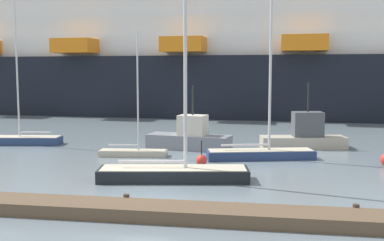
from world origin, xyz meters
TOP-DOWN VIEW (x-y plane):
  - ground_plane at (0.00, 0.00)m, footprint 600.00×600.00m
  - dock_pier at (0.00, -3.82)m, footprint 21.56×1.83m
  - sailboat_1 at (0.87, 2.11)m, footprint 7.58×2.98m
  - sailboat_2 at (-12.25, 11.60)m, footprint 5.36×2.19m
  - sailboat_3 at (-3.01, 8.23)m, footprint 4.39×1.51m
  - sailboat_4 at (5.01, 8.62)m, footprint 6.77×3.04m
  - fishing_boat_0 at (7.97, 13.43)m, footprint 6.10×2.70m
  - fishing_boat_2 at (0.08, 11.48)m, footprint 6.03×2.88m
  - channel_buoy_2 at (1.69, 5.97)m, footprint 0.63×0.63m
  - cruise_ship at (-3.54, 40.56)m, footprint 130.34×26.69m

SIDE VIEW (x-z plane):
  - ground_plane at x=0.00m, z-range 0.00..0.00m
  - dock_pier at x=0.00m, z-range -0.05..0.54m
  - channel_buoy_2 at x=1.69m, z-range -0.40..1.05m
  - sailboat_3 at x=-3.01m, z-range -3.56..4.29m
  - sailboat_2 at x=-12.25m, z-range -4.67..5.59m
  - sailboat_1 at x=0.87m, z-range -5.47..6.60m
  - sailboat_4 at x=5.01m, z-range -5.56..6.75m
  - fishing_boat_2 at x=0.08m, z-range -1.40..3.01m
  - fishing_boat_0 at x=7.97m, z-range -1.43..3.17m
  - cruise_ship at x=-3.54m, z-range -4.11..18.81m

